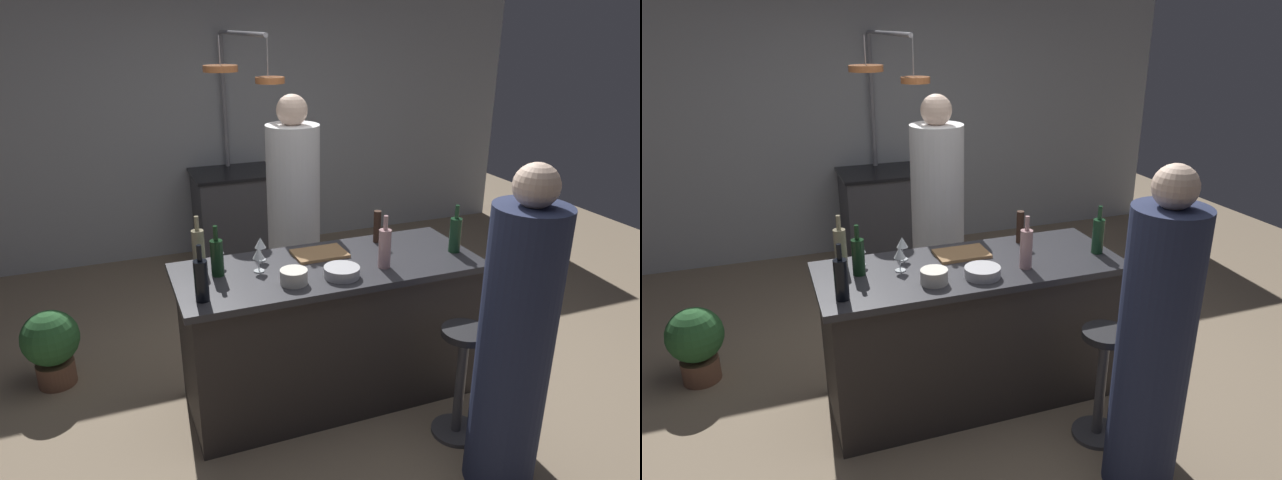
% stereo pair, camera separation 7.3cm
% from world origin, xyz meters
% --- Properties ---
extents(ground_plane, '(9.00, 9.00, 0.00)m').
position_xyz_m(ground_plane, '(0.00, 0.00, 0.00)').
color(ground_plane, gray).
extents(back_wall, '(6.40, 0.16, 2.60)m').
position_xyz_m(back_wall, '(0.00, 2.85, 1.30)').
color(back_wall, '#B2B7BC').
rests_on(back_wall, ground_plane).
extents(kitchen_island, '(1.80, 0.72, 0.90)m').
position_xyz_m(kitchen_island, '(0.00, 0.00, 0.45)').
color(kitchen_island, '#332D2B').
rests_on(kitchen_island, ground_plane).
extents(stove_range, '(0.80, 0.64, 0.89)m').
position_xyz_m(stove_range, '(0.00, 2.45, 0.45)').
color(stove_range, '#47474C').
rests_on(stove_range, ground_plane).
extents(chef, '(0.38, 0.38, 1.79)m').
position_xyz_m(chef, '(0.07, 0.85, 0.83)').
color(chef, white).
rests_on(chef, ground_plane).
extents(bar_stool_right, '(0.28, 0.28, 0.68)m').
position_xyz_m(bar_stool_right, '(0.55, -0.62, 0.38)').
color(bar_stool_right, '#4C4C51').
rests_on(bar_stool_right, ground_plane).
extents(guest_right, '(0.35, 0.35, 1.68)m').
position_xyz_m(guest_right, '(0.56, -0.99, 0.78)').
color(guest_right, '#262D4C').
rests_on(guest_right, ground_plane).
extents(overhead_pot_rack, '(0.58, 1.54, 2.17)m').
position_xyz_m(overhead_pot_rack, '(-0.07, 1.95, 1.63)').
color(overhead_pot_rack, gray).
rests_on(overhead_pot_rack, ground_plane).
extents(potted_plant, '(0.36, 0.36, 0.52)m').
position_xyz_m(potted_plant, '(-1.63, 0.74, 0.30)').
color(potted_plant, brown).
rests_on(potted_plant, ground_plane).
extents(cutting_board, '(0.32, 0.22, 0.02)m').
position_xyz_m(cutting_board, '(-0.00, 0.16, 0.91)').
color(cutting_board, '#997047').
rests_on(cutting_board, kitchen_island).
extents(pepper_mill, '(0.05, 0.05, 0.21)m').
position_xyz_m(pepper_mill, '(0.43, 0.23, 1.01)').
color(pepper_mill, '#382319').
rests_on(pepper_mill, kitchen_island).
extents(wine_bottle_rose, '(0.07, 0.07, 0.31)m').
position_xyz_m(wine_bottle_rose, '(0.28, -0.15, 1.02)').
color(wine_bottle_rose, '#B78C8E').
rests_on(wine_bottle_rose, kitchen_island).
extents(wine_bottle_red, '(0.07, 0.07, 0.29)m').
position_xyz_m(wine_bottle_red, '(-0.64, 0.08, 1.01)').
color(wine_bottle_red, '#143319').
rests_on(wine_bottle_red, kitchen_island).
extents(wine_bottle_dark, '(0.07, 0.07, 0.30)m').
position_xyz_m(wine_bottle_dark, '(-0.78, -0.20, 1.02)').
color(wine_bottle_dark, black).
rests_on(wine_bottle_dark, kitchen_island).
extents(wine_bottle_white, '(0.07, 0.07, 0.32)m').
position_xyz_m(wine_bottle_white, '(-0.72, 0.22, 1.02)').
color(wine_bottle_white, gray).
rests_on(wine_bottle_white, kitchen_island).
extents(wine_bottle_green, '(0.07, 0.07, 0.30)m').
position_xyz_m(wine_bottle_green, '(0.80, -0.09, 1.01)').
color(wine_bottle_green, '#193D23').
rests_on(wine_bottle_green, kitchen_island).
extents(wine_glass_near_right_guest, '(0.07, 0.07, 0.15)m').
position_xyz_m(wine_glass_near_right_guest, '(-0.61, 0.21, 1.01)').
color(wine_glass_near_right_guest, silver).
rests_on(wine_glass_near_right_guest, kitchen_island).
extents(wine_glass_by_chef, '(0.07, 0.07, 0.15)m').
position_xyz_m(wine_glass_by_chef, '(-0.36, 0.20, 1.01)').
color(wine_glass_by_chef, silver).
rests_on(wine_glass_by_chef, kitchen_island).
extents(wine_glass_near_left_guest, '(0.07, 0.07, 0.15)m').
position_xyz_m(wine_glass_near_left_guest, '(-0.41, 0.05, 1.01)').
color(wine_glass_near_left_guest, silver).
rests_on(wine_glass_near_left_guest, kitchen_island).
extents(mixing_bowl_ceramic, '(0.15, 0.15, 0.08)m').
position_xyz_m(mixing_bowl_ceramic, '(-0.28, -0.17, 0.94)').
color(mixing_bowl_ceramic, silver).
rests_on(mixing_bowl_ceramic, kitchen_island).
extents(mixing_bowl_steel, '(0.20, 0.20, 0.06)m').
position_xyz_m(mixing_bowl_steel, '(0.00, -0.19, 0.93)').
color(mixing_bowl_steel, '#B7B7BC').
rests_on(mixing_bowl_steel, kitchen_island).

